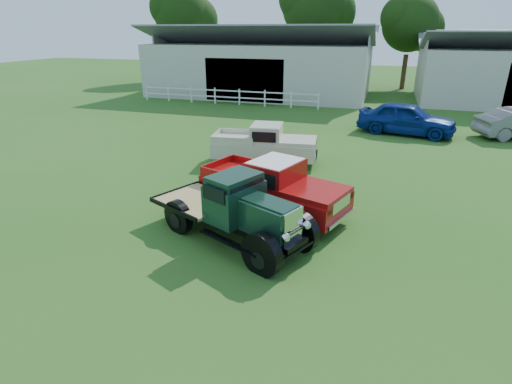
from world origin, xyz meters
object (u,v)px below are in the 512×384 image
(vintage_flatbed, at_px, (232,207))
(white_pickup, at_px, (264,144))
(misc_car_blue, at_px, (406,118))
(red_pickup, at_px, (273,186))

(vintage_flatbed, distance_m, white_pickup, 6.77)
(vintage_flatbed, bearing_deg, misc_car_blue, 95.13)
(misc_car_blue, bearing_deg, white_pickup, 152.04)
(white_pickup, bearing_deg, misc_car_blue, 43.19)
(white_pickup, bearing_deg, red_pickup, -78.31)
(misc_car_blue, bearing_deg, vintage_flatbed, 172.08)
(vintage_flatbed, bearing_deg, white_pickup, 123.40)
(vintage_flatbed, height_order, misc_car_blue, vintage_flatbed)
(red_pickup, relative_size, misc_car_blue, 0.94)
(vintage_flatbed, relative_size, white_pickup, 1.06)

